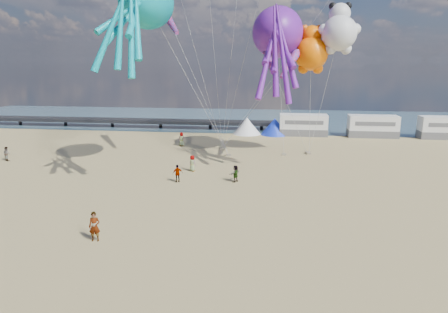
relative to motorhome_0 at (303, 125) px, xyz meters
The scene contains 26 objects.
ground 40.48m from the motorhome_0, 98.53° to the right, with size 120.00×120.00×0.00m, color tan.
water 16.22m from the motorhome_0, 111.80° to the left, with size 120.00×120.00×0.00m, color #335162.
pier 34.24m from the motorhome_0, behind, with size 60.00×3.00×0.50m, color black.
motorhome_0 is the anchor object (origin of this frame).
motorhome_1 9.50m from the motorhome_0, ahead, with size 6.60×2.50×3.00m, color silver.
motorhome_2 19.00m from the motorhome_0, ahead, with size 6.60×2.50×3.00m, color silver.
tent_white 8.01m from the motorhome_0, behind, with size 4.00×4.00×2.40m, color white.
tent_blue 4.01m from the motorhome_0, behind, with size 4.00×4.00×2.40m, color #1933CC.
standing_person 39.03m from the motorhome_0, 111.71° to the right, with size 0.66×0.43×1.81m, color tan.
beachgoer_0 23.69m from the motorhome_0, 119.91° to the right, with size 0.57×0.37×1.56m, color #7F6659.
beachgoer_1 37.38m from the motorhome_0, 149.49° to the right, with size 0.74×0.48×1.52m, color #7F6659.
beachgoer_3 27.16m from the motorhome_0, 117.12° to the right, with size 1.01×0.58×1.57m, color #7F6659.
beachgoer_4 24.61m from the motorhome_0, 107.41° to the right, with size 0.88×0.37×1.50m, color #7F6659.
beachgoer_6 18.05m from the motorhome_0, 149.22° to the right, with size 0.62×0.41×1.70m, color #7F6659.
sandbag_a 16.67m from the motorhome_0, 123.01° to the right, with size 0.50×0.35×0.22m, color gray.
sandbag_b 13.21m from the motorhome_0, 102.77° to the right, with size 0.50×0.35×0.22m, color gray.
sandbag_c 11.98m from the motorhome_0, 90.28° to the right, with size 0.50×0.35×0.22m, color gray.
sandbag_d 11.63m from the motorhome_0, 91.42° to the right, with size 0.50×0.35×0.22m, color gray.
sandbag_e 14.76m from the motorhome_0, 134.03° to the right, with size 0.50×0.35×0.22m, color gray.
kite_octopus_teal 29.47m from the motorhome_0, 126.77° to the right, with size 4.16×9.71×11.10m, color #0799A8, non-canonical shape.
kite_octopus_purple 18.10m from the motorhome_0, 107.06° to the right, with size 4.45×10.37×11.85m, color #671C96, non-canonical shape.
kite_panda 18.25m from the motorhome_0, 81.34° to the right, with size 4.27×4.02×6.03m, color silver, non-canonical shape.
kite_teddy_orange 16.32m from the motorhome_0, 92.11° to the right, with size 4.19×3.94×5.91m, color #FC6900, non-canonical shape.
windsock_left 24.69m from the motorhome_0, 135.66° to the right, with size 1.10×7.88×7.88m, color red, non-canonical shape.
windsock_mid 18.74m from the motorhome_0, 107.54° to the right, with size 1.00×6.21×6.21m, color red, non-canonical shape.
windsock_right 18.33m from the motorhome_0, 99.91° to the right, with size 0.90×4.95×4.95m, color red, non-canonical shape.
Camera 1 is at (1.86, -16.95, 10.43)m, focal length 32.00 mm.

